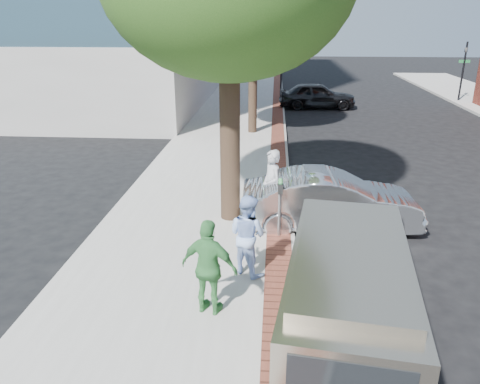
# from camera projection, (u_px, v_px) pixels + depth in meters

# --- Properties ---
(ground) EXTENTS (120.00, 120.00, 0.00)m
(ground) POSITION_uv_depth(u_px,v_px,m) (249.00, 256.00, 10.93)
(ground) COLOR black
(ground) RESTS_ON ground
(sidewalk) EXTENTS (5.00, 60.00, 0.15)m
(sidewalk) POSITION_uv_depth(u_px,v_px,m) (222.00, 156.00, 18.47)
(sidewalk) COLOR #9E9991
(sidewalk) RESTS_ON ground
(brick_strip) EXTENTS (0.60, 60.00, 0.01)m
(brick_strip) POSITION_uv_depth(u_px,v_px,m) (278.00, 156.00, 18.29)
(brick_strip) COLOR brown
(brick_strip) RESTS_ON sidewalk
(curb) EXTENTS (0.10, 60.00, 0.15)m
(curb) POSITION_uv_depth(u_px,v_px,m) (287.00, 158.00, 18.30)
(curb) COLOR gray
(curb) RESTS_ON ground
(office_base) EXTENTS (18.20, 22.20, 4.00)m
(office_base) POSITION_uv_depth(u_px,v_px,m) (76.00, 68.00, 31.67)
(office_base) COLOR gray
(office_base) RESTS_ON ground
(signal_near) EXTENTS (0.70, 0.15, 3.80)m
(signal_near) POSITION_uv_depth(u_px,v_px,m) (281.00, 66.00, 30.62)
(signal_near) COLOR black
(signal_near) RESTS_ON ground
(signal_far) EXTENTS (0.70, 0.15, 3.80)m
(signal_far) POSITION_uv_depth(u_px,v_px,m) (464.00, 67.00, 29.82)
(signal_far) COLOR black
(signal_far) RESTS_ON ground
(tree_far) EXTENTS (4.80, 4.80, 7.14)m
(tree_far) POSITION_uv_depth(u_px,v_px,m) (253.00, 16.00, 20.31)
(tree_far) COLOR black
(tree_far) RESTS_ON sidewalk
(parking_meter) EXTENTS (0.12, 0.32, 1.47)m
(parking_meter) POSITION_uv_depth(u_px,v_px,m) (280.00, 196.00, 11.24)
(parking_meter) COLOR gray
(parking_meter) RESTS_ON sidewalk
(person_gray) EXTENTS (0.71, 0.84, 1.95)m
(person_gray) POSITION_uv_depth(u_px,v_px,m) (271.00, 187.00, 12.09)
(person_gray) COLOR #A5A6AA
(person_gray) RESTS_ON sidewalk
(person_officer) EXTENTS (1.07, 1.03, 1.74)m
(person_officer) POSITION_uv_depth(u_px,v_px,m) (248.00, 235.00, 9.66)
(person_officer) COLOR #9CBBF2
(person_officer) RESTS_ON sidewalk
(person_green) EXTENTS (1.15, 0.73, 1.82)m
(person_green) POSITION_uv_depth(u_px,v_px,m) (209.00, 268.00, 8.30)
(person_green) COLOR #3F8C47
(person_green) RESTS_ON sidewalk
(sedan_silver) EXTENTS (4.64, 1.80, 1.51)m
(sedan_silver) POSITION_uv_depth(u_px,v_px,m) (330.00, 201.00, 12.13)
(sedan_silver) COLOR silver
(sedan_silver) RESTS_ON ground
(bg_car) EXTENTS (4.64, 2.00, 1.56)m
(bg_car) POSITION_uv_depth(u_px,v_px,m) (317.00, 95.00, 28.36)
(bg_car) COLOR black
(bg_car) RESTS_ON ground
(van) EXTENTS (2.52, 5.11, 1.81)m
(van) POSITION_uv_depth(u_px,v_px,m) (348.00, 286.00, 7.85)
(van) COLOR gray
(van) RESTS_ON ground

